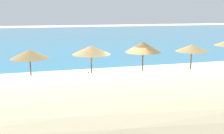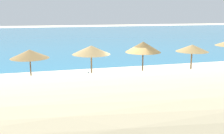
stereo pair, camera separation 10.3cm
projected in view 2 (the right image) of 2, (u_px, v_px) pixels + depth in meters
ground_plane at (127, 90)px, 15.86m from camera, size 160.00×160.00×0.00m
sea_water at (67, 36)px, 51.44m from camera, size 160.00×62.15×0.01m
dune_ridge at (154, 131)px, 7.01m from camera, size 48.21×10.20×3.05m
beach_umbrella_1 at (30, 54)px, 14.65m from camera, size 2.16×2.16×2.59m
beach_umbrella_2 at (91, 50)px, 15.35m from camera, size 2.26×2.26×2.72m
beach_umbrella_3 at (143, 47)px, 16.42m from camera, size 2.26×2.26×2.83m
beach_umbrella_4 at (192, 48)px, 17.49m from camera, size 2.18×2.18×2.51m
lounge_chair_1 at (84, 85)px, 15.07m from camera, size 1.32×0.69×1.22m
lounge_chair_2 at (23, 94)px, 13.56m from camera, size 1.59×1.37×1.11m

